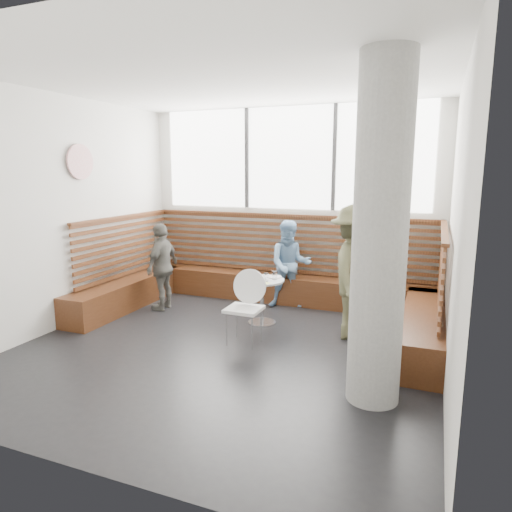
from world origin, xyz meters
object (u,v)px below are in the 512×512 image
at_px(child_back, 290,265).
at_px(child_left, 162,267).
at_px(cafe_table, 262,292).
at_px(concrete_column, 380,236).
at_px(adult_man, 355,272).
at_px(cafe_chair, 246,301).

bearing_deg(child_back, child_left, -176.83).
xyz_separation_m(cafe_table, child_back, (0.13, 0.90, 0.23)).
distance_m(concrete_column, cafe_table, 2.69).
bearing_deg(concrete_column, adult_man, 106.38).
height_order(cafe_table, cafe_chair, cafe_chair).
height_order(cafe_table, child_back, child_back).
xyz_separation_m(child_back, child_left, (-1.85, -0.82, -0.02)).
bearing_deg(cafe_table, child_back, 81.65).
bearing_deg(adult_man, cafe_chair, 114.47).
bearing_deg(cafe_table, cafe_chair, -84.49).
bearing_deg(cafe_chair, concrete_column, -27.62).
distance_m(cafe_table, child_back, 0.94).
distance_m(adult_man, child_back, 1.55).
xyz_separation_m(adult_man, child_left, (-3.03, 0.17, -0.20)).
relative_size(concrete_column, child_left, 2.33).
height_order(child_back, child_left, child_back).
bearing_deg(child_left, cafe_table, 85.39).
xyz_separation_m(cafe_chair, child_left, (-1.79, 0.84, 0.14)).
distance_m(cafe_chair, child_left, 1.98).
relative_size(cafe_table, child_left, 0.48).
height_order(cafe_table, adult_man, adult_man).
xyz_separation_m(cafe_table, child_left, (-1.71, 0.08, 0.22)).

